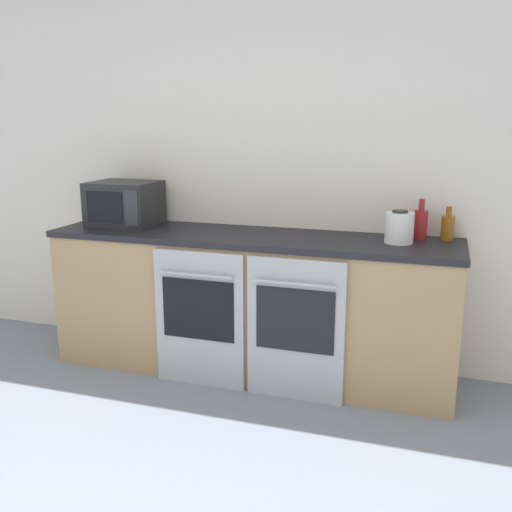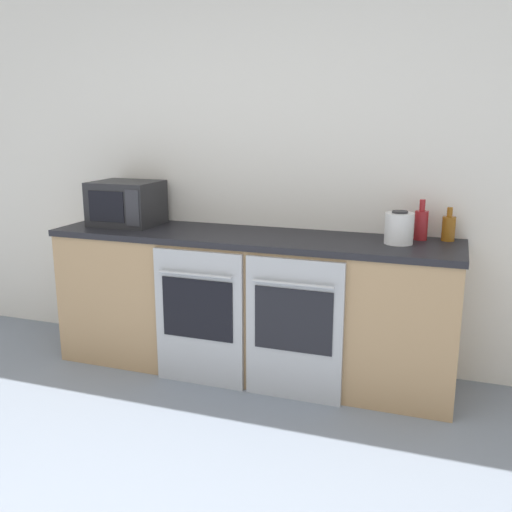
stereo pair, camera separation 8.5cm
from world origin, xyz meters
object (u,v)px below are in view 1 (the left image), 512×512
Objects in this scene: bottle_amber at (448,227)px; kettle at (399,227)px; oven_left at (199,318)px; oven_right at (295,329)px; bottle_red at (421,223)px; microwave at (125,204)px.

bottle_amber is 1.05× the size of kettle.
oven_left is 0.61m from oven_right.
oven_left is 4.25× the size of bottle_amber.
bottle_red reaches higher than oven_right.
oven_right is 1.01m from bottle_red.
kettle is at bearing -0.74° from microwave.
oven_right is 0.86m from kettle.
oven_left is 1.62m from bottle_amber.
bottle_amber is (0.81, 0.53, 0.56)m from oven_right.
kettle is (-0.27, -0.18, 0.01)m from bottle_amber.
bottle_red reaches higher than kettle.
microwave is (-1.31, 0.37, 0.63)m from oven_right.
microwave reaches higher than bottle_amber.
microwave is at bearing 164.35° from oven_right.
oven_left is 1.48m from bottle_red.
bottle_red is at bearing 3.96° from microwave.
microwave reaches higher than oven_right.
oven_left is at bearing 180.00° from oven_right.
oven_left is at bearing -159.60° from bottle_amber.
bottle_red is (0.65, 0.50, 0.58)m from oven_right.
oven_left and oven_right have the same top height.
oven_left is 1.33m from kettle.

